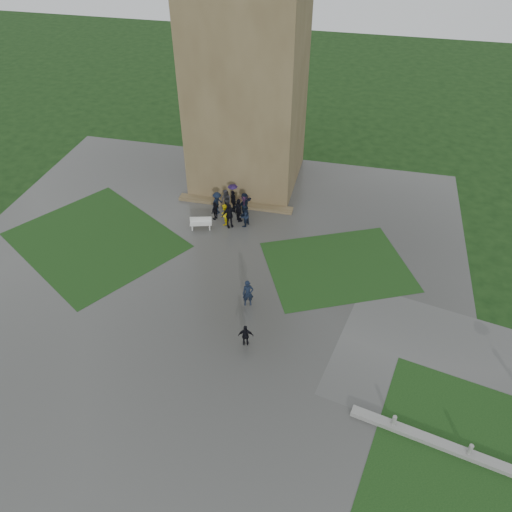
% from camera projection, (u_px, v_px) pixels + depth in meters
% --- Properties ---
extents(ground, '(120.00, 120.00, 0.00)m').
position_uv_depth(ground, '(191.00, 298.00, 30.75)').
color(ground, black).
extents(plaza, '(34.00, 34.00, 0.02)m').
position_uv_depth(plaza, '(201.00, 277.00, 32.25)').
color(plaza, '#3A3A37').
rests_on(plaza, ground).
extents(lawn_inset_left, '(14.10, 13.46, 0.01)m').
position_uv_depth(lawn_inset_left, '(95.00, 240.00, 35.24)').
color(lawn_inset_left, '#153312').
rests_on(lawn_inset_left, plaza).
extents(lawn_inset_right, '(11.12, 10.15, 0.01)m').
position_uv_depth(lawn_inset_right, '(337.00, 266.00, 33.01)').
color(lawn_inset_right, '#153312').
rests_on(lawn_inset_right, plaza).
extents(tower, '(8.00, 8.00, 18.00)m').
position_uv_depth(tower, '(248.00, 69.00, 36.37)').
color(tower, brown).
rests_on(tower, ground).
extents(tower_plinth, '(9.00, 0.80, 0.22)m').
position_uv_depth(tower_plinth, '(235.00, 204.00, 38.66)').
color(tower_plinth, brown).
rests_on(tower_plinth, plaza).
extents(bench, '(1.64, 0.89, 0.91)m').
position_uv_depth(bench, '(201.00, 223.00, 36.03)').
color(bench, silver).
rests_on(bench, plaza).
extents(visitor_cluster, '(3.20, 3.29, 2.45)m').
position_uv_depth(visitor_cluster, '(233.00, 207.00, 36.74)').
color(visitor_cluster, black).
rests_on(visitor_cluster, plaza).
extents(pedestrian_mid, '(0.77, 0.63, 1.81)m').
position_uv_depth(pedestrian_mid, '(248.00, 293.00, 29.71)').
color(pedestrian_mid, black).
rests_on(pedestrian_mid, plaza).
extents(pedestrian_near, '(0.92, 0.63, 1.44)m').
position_uv_depth(pedestrian_near, '(246.00, 335.00, 27.37)').
color(pedestrian_near, black).
rests_on(pedestrian_near, plaza).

